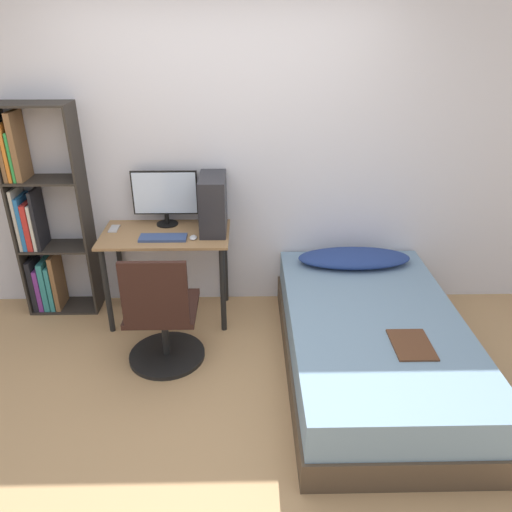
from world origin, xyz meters
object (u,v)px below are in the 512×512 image
bed (372,343)px  keyboard (163,238)px  bookshelf (40,225)px  office_chair (163,323)px  monitor (165,195)px  pc_tower (213,204)px

bed → keyboard: (-1.50, 0.63, 0.53)m
bed → keyboard: bearing=157.1°
bookshelf → office_chair: bearing=-36.4°
bookshelf → keyboard: size_ratio=4.79×
office_chair → monitor: 1.05m
monitor → pc_tower: 0.40m
bed → monitor: size_ratio=3.95×
keyboard → monitor: bearing=91.4°
office_chair → bed: size_ratio=0.44×
bookshelf → monitor: size_ratio=3.31×
pc_tower → monitor: bearing=162.5°
office_chair → bed: office_chair is taller
keyboard → bookshelf: bearing=166.1°
bed → bookshelf: bearing=160.6°
bookshelf → office_chair: size_ratio=1.90×
office_chair → keyboard: size_ratio=2.52×
monitor → pc_tower: size_ratio=1.19×
office_chair → pc_tower: pc_tower is taller
keyboard → pc_tower: pc_tower is taller
bed → monitor: (-1.51, 0.92, 0.77)m
bed → monitor: bearing=148.5°
monitor → bookshelf: bearing=-177.9°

